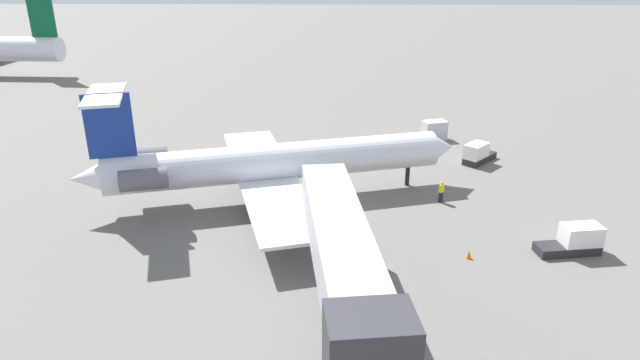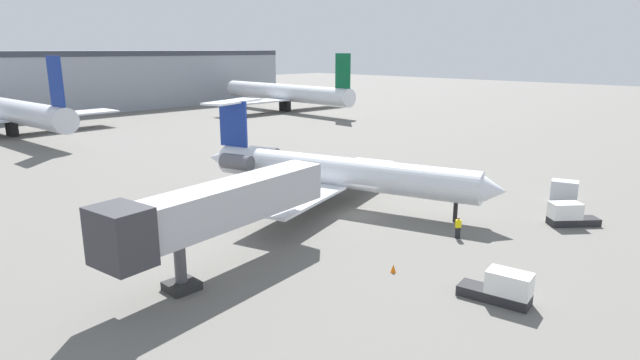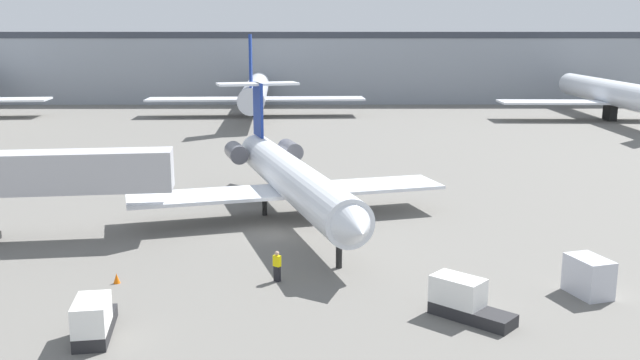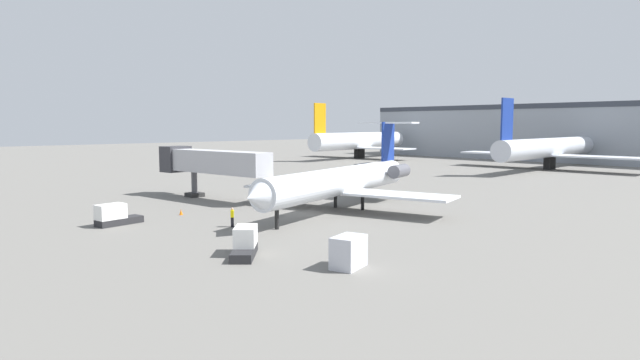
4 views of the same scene
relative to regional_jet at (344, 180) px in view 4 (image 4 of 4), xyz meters
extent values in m
cube|color=#66635E|center=(-0.46, -4.12, -3.16)|extent=(400.00, 400.00, 0.10)
cylinder|color=silver|center=(0.23, -0.80, -0.04)|extent=(9.82, 25.33, 2.82)
cone|color=silver|center=(4.01, -13.84, -0.04)|extent=(3.18, 2.86, 2.68)
cone|color=silver|center=(-3.57, 12.34, -0.04)|extent=(3.02, 3.16, 2.40)
cube|color=silver|center=(5.83, 1.86, -1.15)|extent=(11.36, 7.16, 0.24)
cube|color=silver|center=(-5.93, -1.54, -1.15)|extent=(11.36, 7.16, 0.24)
cylinder|color=#595960|center=(-0.27, 9.23, 0.36)|extent=(2.33, 3.49, 1.50)
cylinder|color=#595960|center=(-4.71, 7.95, 0.36)|extent=(2.33, 3.49, 1.50)
cube|color=navy|center=(-3.05, 10.51, 3.65)|extent=(1.12, 3.14, 4.57)
cube|color=silver|center=(-3.05, 10.51, 5.84)|extent=(7.20, 4.20, 0.20)
cylinder|color=black|center=(3.23, -11.15, -2.28)|extent=(0.36, 0.36, 1.66)
cylinder|color=black|center=(1.21, 1.57, -2.28)|extent=(0.36, 0.36, 1.66)
cylinder|color=black|center=(-1.86, 0.68, -2.28)|extent=(0.36, 0.36, 1.66)
cube|color=#ADADB2|center=(-15.52, -5.46, 1.34)|extent=(16.50, 4.69, 2.60)
cube|color=#333338|center=(-23.20, -6.47, 1.34)|extent=(2.79, 3.48, 3.20)
cylinder|color=#4C4C51|center=(-19.56, -5.99, -1.54)|extent=(0.70, 0.70, 3.15)
cube|color=#262626|center=(-19.56, -5.99, -2.86)|extent=(1.80, 1.80, 0.50)
cube|color=black|center=(-0.17, -13.34, -2.68)|extent=(0.40, 0.39, 0.85)
cube|color=yellow|center=(-0.17, -13.34, -1.96)|extent=(0.48, 0.45, 0.60)
sphere|color=tan|center=(-0.17, -13.34, -1.54)|extent=(0.24, 0.24, 0.24)
cube|color=#262628|center=(-7.84, -20.03, -2.81)|extent=(1.99, 4.17, 0.60)
cube|color=white|center=(-7.72, -20.82, -1.86)|extent=(1.75, 2.58, 1.30)
cube|color=#262628|center=(9.20, -18.58, -2.81)|extent=(3.91, 3.72, 0.60)
cube|color=white|center=(8.60, -18.04, -1.86)|extent=(2.72, 2.65, 1.30)
cube|color=silver|center=(15.79, -15.42, -2.12)|extent=(2.13, 2.68, 1.98)
cone|color=orange|center=(-8.73, -13.61, -2.83)|extent=(0.36, 0.36, 0.55)
cube|color=#333842|center=(-0.46, 84.08, 9.93)|extent=(135.23, 0.60, 1.20)
cylinder|color=silver|center=(-56.55, 62.63, 1.43)|extent=(8.67, 35.87, 4.28)
cube|color=orange|center=(-54.58, 46.95, 7.07)|extent=(0.80, 4.01, 7.00)
cube|color=silver|center=(-56.55, 62.63, -0.31)|extent=(30.43, 9.67, 0.30)
cube|color=black|center=(-56.55, 62.63, -1.91)|extent=(1.20, 2.80, 2.40)
cylinder|color=silver|center=(-7.91, 64.75, 1.16)|extent=(5.95, 42.23, 3.74)
cube|color=navy|center=(-6.91, 45.73, 6.53)|extent=(0.51, 4.01, 7.00)
cube|color=silver|center=(-7.91, 64.75, -0.31)|extent=(35.62, 7.86, 0.30)
cube|color=black|center=(-7.91, 64.75, -1.91)|extent=(1.20, 2.80, 2.40)
camera|label=1|loc=(-38.93, -5.15, 14.34)|focal=30.62mm
camera|label=2|loc=(-34.65, -32.05, 10.88)|focal=29.52mm
camera|label=3|loc=(1.96, -48.81, 9.89)|focal=38.93mm
camera|label=4|loc=(38.30, -38.51, 5.68)|focal=30.10mm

